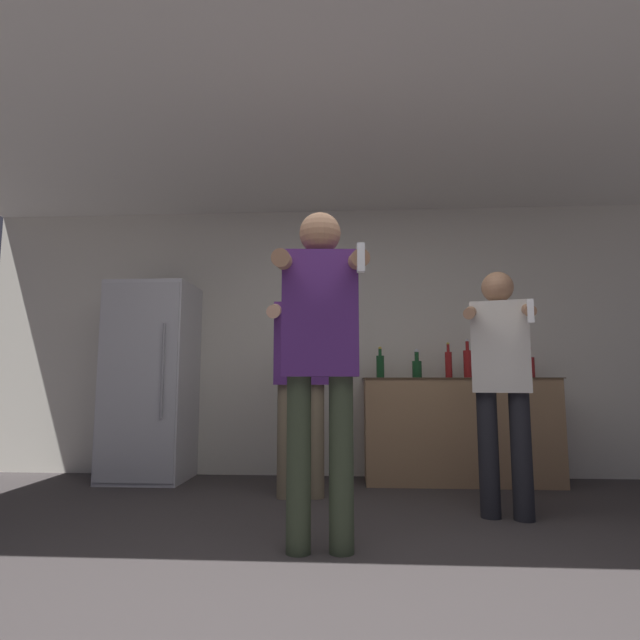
{
  "coord_description": "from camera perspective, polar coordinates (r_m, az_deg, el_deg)",
  "views": [
    {
      "loc": [
        0.06,
        -2.02,
        0.87
      ],
      "look_at": [
        -0.1,
        0.64,
        1.2
      ],
      "focal_mm": 28.0,
      "sensor_mm": 36.0,
      "label": 1
    }
  ],
  "objects": [
    {
      "name": "ground_plane",
      "position": [
        2.2,
        1.77,
        -30.3
      ],
      "size": [
        14.0,
        14.0,
        0.0
      ],
      "primitive_type": "plane",
      "color": "#383333"
    },
    {
      "name": "wall_back",
      "position": [
        4.81,
        2.7,
        -2.22
      ],
      "size": [
        7.0,
        0.06,
        2.55
      ],
      "color": "beige",
      "rests_on": "ground_plane"
    },
    {
      "name": "ceiling_slab",
      "position": [
        3.8,
        2.27,
        19.62
      ],
      "size": [
        7.0,
        3.26,
        0.05
      ],
      "color": "silver",
      "rests_on": "wall_back"
    },
    {
      "name": "refrigerator",
      "position": [
        4.81,
        -18.74,
        -6.57
      ],
      "size": [
        0.71,
        0.65,
        1.76
      ],
      "color": "silver",
      "rests_on": "ground_plane"
    },
    {
      "name": "counter",
      "position": [
        4.63,
        15.56,
        -11.98
      ],
      "size": [
        1.67,
        0.53,
        0.9
      ],
      "color": "#997551",
      "rests_on": "ground_plane"
    },
    {
      "name": "bottle_brown_liquor",
      "position": [
        4.52,
        6.9,
        -5.17
      ],
      "size": [
        0.07,
        0.07,
        0.28
      ],
      "color": "#194723",
      "rests_on": "counter"
    },
    {
      "name": "bottle_amber_bourbon",
      "position": [
        4.6,
        14.48,
        -4.83
      ],
      "size": [
        0.06,
        0.06,
        0.32
      ],
      "color": "maroon",
      "rests_on": "counter"
    },
    {
      "name": "bottle_short_whiskey",
      "position": [
        4.63,
        16.54,
        -4.69
      ],
      "size": [
        0.08,
        0.08,
        0.34
      ],
      "color": "maroon",
      "rests_on": "counter"
    },
    {
      "name": "bottle_dark_rum",
      "position": [
        4.78,
        22.8,
        -4.8
      ],
      "size": [
        0.09,
        0.09,
        0.28
      ],
      "color": "maroon",
      "rests_on": "counter"
    },
    {
      "name": "bottle_red_label",
      "position": [
        4.55,
        11.02,
        -5.3
      ],
      "size": [
        0.08,
        0.08,
        0.26
      ],
      "color": "#194723",
      "rests_on": "counter"
    },
    {
      "name": "person_woman_foreground",
      "position": [
        2.67,
        0.01,
        -2.73
      ],
      "size": [
        0.5,
        0.49,
        1.8
      ],
      "color": "#38422D",
      "rests_on": "ground_plane"
    },
    {
      "name": "person_man_side",
      "position": [
        3.51,
        20.01,
        -5.7
      ],
      "size": [
        0.51,
        0.58,
        1.61
      ],
      "color": "black",
      "rests_on": "ground_plane"
    },
    {
      "name": "person_spectator_back",
      "position": [
        3.88,
        -2.17,
        -5.03
      ],
      "size": [
        0.54,
        0.56,
        1.69
      ],
      "color": "#75664C",
      "rests_on": "ground_plane"
    }
  ]
}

